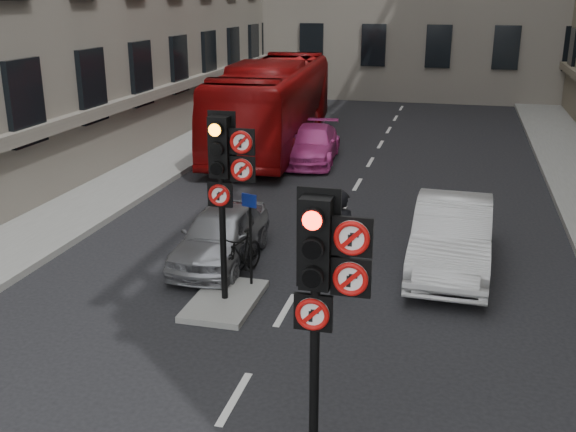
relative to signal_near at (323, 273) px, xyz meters
The scene contains 11 objects.
pavement_left 14.24m from the signal_near, 128.28° to the left, with size 3.00×50.00×0.16m, color gray.
centre_island 5.44m from the signal_near, 123.83° to the left, with size 1.20×2.00×0.12m, color gray.
signal_near is the anchor object (origin of this frame).
signal_far 4.77m from the signal_near, 123.02° to the left, with size 0.91×0.40×3.58m.
car_silver 7.21m from the signal_near, 119.98° to the left, with size 1.47×3.66×1.25m, color #93949A.
car_white 7.24m from the signal_near, 78.04° to the left, with size 1.59×4.55×1.50m, color silver.
car_pink 16.11m from the signal_near, 102.69° to the left, with size 1.72×4.23×1.23m, color #D9409D.
bus_red 18.62m from the signal_near, 107.21° to the left, with size 2.75×11.76×3.28m, color maroon.
motorcycle 6.26m from the signal_near, 117.55° to the left, with size 0.48×1.70×1.02m, color black.
motorcyclist 5.99m from the signal_near, 97.66° to the left, with size 0.70×0.46×1.92m, color black.
info_sign 5.45m from the signal_near, 116.72° to the left, with size 0.32×0.14×1.89m.
Camera 1 is at (2.87, -6.10, 5.68)m, focal length 42.00 mm.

